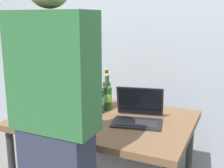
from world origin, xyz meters
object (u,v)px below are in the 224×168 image
object	(u,v)px
beer_bottle_green	(107,96)
beer_bottle_amber	(107,92)
beer_bottle_dark	(100,99)
person_figure	(55,126)
beer_bottle_brown	(93,93)
laptop	(138,114)

from	to	relation	value
beer_bottle_green	beer_bottle_amber	bearing A→B (deg)	118.44
beer_bottle_dark	person_figure	bearing A→B (deg)	-82.33
beer_bottle_amber	beer_bottle_brown	bearing A→B (deg)	-128.26
laptop	beer_bottle_amber	world-z (taller)	beer_bottle_amber
beer_bottle_brown	beer_bottle_dark	bearing A→B (deg)	-35.35
beer_bottle_dark	beer_bottle_amber	xyz separation A→B (m)	(-0.02, 0.16, 0.01)
beer_bottle_brown	person_figure	world-z (taller)	person_figure
beer_bottle_brown	beer_bottle_amber	bearing A→B (deg)	51.74
beer_bottle_amber	laptop	bearing A→B (deg)	-32.06
laptop	beer_bottle_green	xyz separation A→B (m)	(-0.30, 0.14, 0.05)
laptop	person_figure	distance (m)	0.68
beer_bottle_green	beer_bottle_dark	bearing A→B (deg)	-99.79
beer_bottle_brown	beer_bottle_dark	world-z (taller)	beer_bottle_brown
beer_bottle_amber	person_figure	xyz separation A→B (m)	(0.12, -0.85, 0.04)
laptop	beer_bottle_green	world-z (taller)	beer_bottle_green
laptop	person_figure	size ratio (longest dim) A/B	0.22
beer_bottle_brown	beer_bottle_amber	world-z (taller)	beer_bottle_brown
beer_bottle_green	beer_bottle_brown	distance (m)	0.12
beer_bottle_brown	person_figure	distance (m)	0.78
beer_bottle_brown	beer_bottle_green	bearing A→B (deg)	11.51
laptop	beer_bottle_dark	bearing A→B (deg)	170.78
beer_bottle_dark	person_figure	distance (m)	0.69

